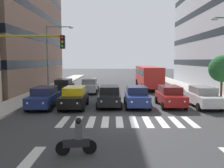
% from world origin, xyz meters
% --- Properties ---
extents(ground_plane, '(180.00, 180.00, 0.00)m').
position_xyz_m(ground_plane, '(0.00, 0.00, 0.00)').
color(ground_plane, '#38383A').
extents(building_right_block_0, '(11.07, 23.99, 24.12)m').
position_xyz_m(building_right_block_0, '(16.42, -19.52, 12.06)').
color(building_right_block_0, '#846656').
rests_on(building_right_block_0, ground_plane).
extents(crosswalk_markings, '(8.55, 2.80, 0.01)m').
position_xyz_m(crosswalk_markings, '(-0.00, 0.00, 0.00)').
color(crosswalk_markings, silver).
rests_on(crosswalk_markings, ground_plane).
extents(lane_arrow_1, '(0.50, 2.20, 0.01)m').
position_xyz_m(lane_arrow_1, '(4.12, 5.50, 0.00)').
color(lane_arrow_1, silver).
rests_on(lane_arrow_1, ground_plane).
extents(car_0, '(2.02, 4.44, 1.72)m').
position_xyz_m(car_0, '(-6.59, -4.64, 0.89)').
color(car_0, silver).
rests_on(car_0, ground_plane).
extents(car_1, '(2.02, 4.44, 1.72)m').
position_xyz_m(car_1, '(-3.96, -5.06, 0.89)').
color(car_1, maroon).
rests_on(car_1, ground_plane).
extents(car_2, '(2.02, 4.44, 1.72)m').
position_xyz_m(car_2, '(-1.10, -4.88, 0.89)').
color(car_2, navy).
rests_on(car_2, ground_plane).
extents(car_3, '(2.02, 4.44, 1.72)m').
position_xyz_m(car_3, '(1.18, -5.06, 0.89)').
color(car_3, black).
rests_on(car_3, ground_plane).
extents(car_4, '(2.02, 4.44, 1.72)m').
position_xyz_m(car_4, '(4.04, -4.35, 0.89)').
color(car_4, black).
rests_on(car_4, ground_plane).
extents(car_5, '(2.02, 4.44, 1.72)m').
position_xyz_m(car_5, '(6.52, -4.32, 0.89)').
color(car_5, navy).
rests_on(car_5, ground_plane).
extents(car_row2_0, '(2.02, 4.44, 1.72)m').
position_xyz_m(car_row2_0, '(3.69, -13.09, 0.89)').
color(car_row2_0, '#B2B7BC').
rests_on(car_row2_0, ground_plane).
extents(car_row2_1, '(2.02, 4.44, 1.72)m').
position_xyz_m(car_row2_1, '(6.59, -12.14, 0.89)').
color(car_row2_1, black).
rests_on(car_row2_1, ground_plane).
extents(bus_behind_traffic, '(2.78, 10.50, 3.00)m').
position_xyz_m(bus_behind_traffic, '(-3.96, -18.05, 1.86)').
color(bus_behind_traffic, red).
rests_on(bus_behind_traffic, ground_plane).
extents(motorcycle_with_rider, '(1.70, 0.41, 1.57)m').
position_xyz_m(motorcycle_with_rider, '(2.33, 5.26, 0.65)').
color(motorcycle_with_rider, black).
rests_on(motorcycle_with_rider, ground_plane).
extents(traffic_light_gantry, '(4.29, 0.36, 5.50)m').
position_xyz_m(traffic_light_gantry, '(6.62, 0.96, 3.70)').
color(traffic_light_gantry, '#AD991E').
rests_on(traffic_light_gantry, ground_plane).
extents(street_lamp_right, '(3.29, 0.28, 7.85)m').
position_xyz_m(street_lamp_right, '(8.32, -13.88, 4.94)').
color(street_lamp_right, '#4C6B56').
rests_on(street_lamp_right, sidewalk_right).
extents(street_tree_1, '(2.48, 2.48, 4.20)m').
position_xyz_m(street_tree_1, '(-9.28, -7.32, 3.10)').
color(street_tree_1, '#513823').
rests_on(street_tree_1, sidewalk_left).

